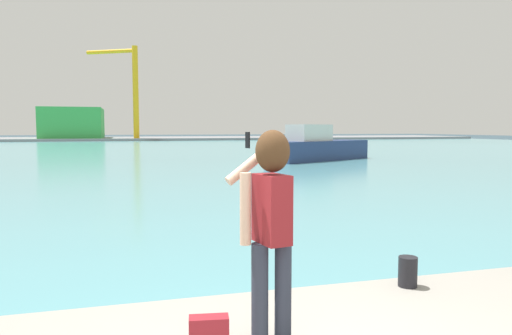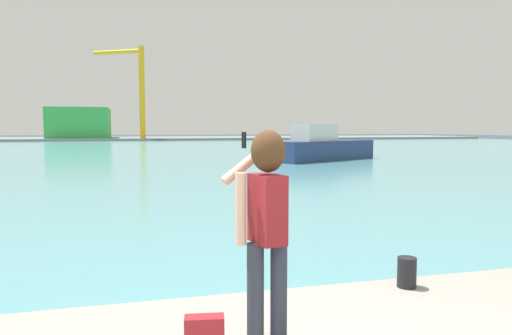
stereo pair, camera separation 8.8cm
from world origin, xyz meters
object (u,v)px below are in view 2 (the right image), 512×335
at_px(person_photographer, 266,213).
at_px(harbor_bollard, 407,272).
at_px(handbag, 204,331).
at_px(port_crane, 137,83).
at_px(warehouse_left, 80,123).
at_px(boat_moored, 323,147).

xyz_separation_m(person_photographer, harbor_bollard, (1.86, 0.86, -0.90)).
distance_m(handbag, harbor_bollard, 2.51).
bearing_deg(port_crane, warehouse_left, 149.53).
bearing_deg(harbor_bollard, boat_moored, 69.16).
bearing_deg(boat_moored, handbag, -143.12).
relative_size(person_photographer, boat_moored, 0.20).
bearing_deg(person_photographer, boat_moored, -35.45).
height_order(harbor_bollard, port_crane, port_crane).
height_order(person_photographer, boat_moored, boat_moored).
bearing_deg(warehouse_left, port_crane, -30.47).
xyz_separation_m(handbag, harbor_bollard, (2.37, 0.82, 0.05)).
distance_m(person_photographer, port_crane, 84.25).
bearing_deg(warehouse_left, person_photographer, -83.38).
bearing_deg(person_photographer, handbag, 74.23).
distance_m(boat_moored, port_crane, 58.94).
relative_size(person_photographer, harbor_bollard, 5.22).
relative_size(boat_moored, port_crane, 0.54).
bearing_deg(handbag, warehouse_left, 96.31).
xyz_separation_m(harbor_bollard, warehouse_left, (-12.29, 89.00, 2.50)).
height_order(person_photographer, warehouse_left, warehouse_left).
bearing_deg(port_crane, handbag, -90.24).
height_order(boat_moored, port_crane, port_crane).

